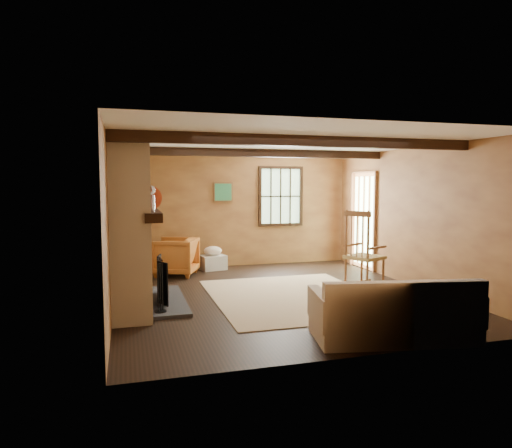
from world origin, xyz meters
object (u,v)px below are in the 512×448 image
object	(u,v)px
armchair	(175,257)
laundry_basket	(213,262)
sofa	(395,317)
rocking_chair	(363,255)
fireplace	(132,230)

from	to	relation	value
armchair	laundry_basket	bearing A→B (deg)	136.77
sofa	armchair	bearing A→B (deg)	125.16
rocking_chair	sofa	xyz separation A→B (m)	(-0.99, -2.51, -0.30)
rocking_chair	armchair	bearing A→B (deg)	33.41
rocking_chair	laundry_basket	xyz separation A→B (m)	(-2.19, 2.27, -0.41)
fireplace	laundry_basket	bearing A→B (deg)	55.70
armchair	sofa	bearing A→B (deg)	46.58
fireplace	armchair	distance (m)	2.30
sofa	armchair	distance (m)	4.85
laundry_basket	armchair	bearing A→B (deg)	-155.23
laundry_basket	rocking_chair	bearing A→B (deg)	-45.99
rocking_chair	armchair	size ratio (longest dim) A/B	1.66
fireplace	armchair	bearing A→B (deg)	67.81
fireplace	sofa	xyz separation A→B (m)	(2.84, -2.39, -0.84)
fireplace	rocking_chair	size ratio (longest dim) A/B	1.80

